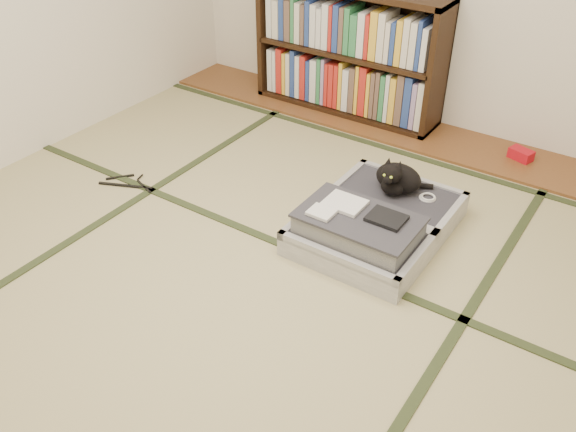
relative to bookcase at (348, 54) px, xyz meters
The scene contains 9 objects.
floor 2.20m from the bookcase, 74.32° to the right, with size 4.50×4.50×0.00m, color tan.
wood_strip 0.73m from the bookcase, ahead, with size 4.00×0.50×0.02m, color brown.
red_item 1.41m from the bookcase, ahead, with size 0.15×0.09×0.07m, color #B80E1A.
tatami_borders 1.74m from the bookcase, 69.76° to the right, with size 4.00×4.50×0.01m.
bookcase is the anchor object (origin of this frame).
suitcase 1.66m from the bookcase, 55.07° to the right, with size 0.69×0.93×0.27m.
cat 1.40m from the bookcase, 48.68° to the right, with size 0.31×0.31×0.25m.
cable_coil 1.51m from the bookcase, 42.46° to the right, with size 0.10×0.10×0.02m.
hanger 1.85m from the bookcase, 109.03° to the right, with size 0.36×0.23×0.01m.
Camera 1 is at (1.46, -1.74, 2.01)m, focal length 38.00 mm.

